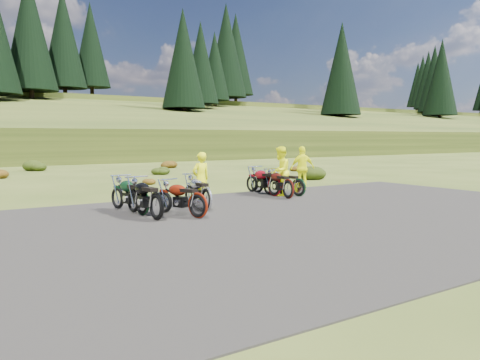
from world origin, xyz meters
TOP-DOWN VIEW (x-y plane):
  - ground at (0.00, 0.00)m, footprint 300.00×300.00m
  - gravel_pad at (0.00, -2.00)m, footprint 20.00×12.00m
  - hill_slope at (0.00, 50.00)m, footprint 300.00×45.97m
  - conifer_23 at (3.00, 62.00)m, footprint 7.48×7.48m
  - conifer_24 at (9.00, 68.00)m, footprint 7.04×7.04m
  - conifer_25 at (15.00, 74.00)m, footprint 6.60×6.60m
  - conifer_26 at (21.00, 49.00)m, footprint 6.16×6.16m
  - conifer_27 at (27.00, 55.00)m, footprint 5.72×5.72m
  - conifer_28 at (33.00, 61.00)m, footprint 5.28×5.28m
  - conifer_29 at (39.00, 67.00)m, footprint 7.92×7.92m
  - conifer_30 at (45.00, 73.00)m, footprint 7.48×7.48m
  - conifer_31 at (51.00, 48.00)m, footprint 7.04×7.04m
  - conifer_32 at (57.00, 54.00)m, footprint 6.60×6.60m
  - conifer_33 at (63.00, 60.00)m, footprint 6.16×6.16m
  - conifer_34 at (69.00, 66.00)m, footprint 5.72×5.72m
  - conifer_35 at (75.00, 72.00)m, footprint 5.28×5.28m
  - conifer_36 at (81.00, 78.00)m, footprint 7.92×7.92m
  - conifer_37 at (87.00, 53.00)m, footprint 7.48×7.48m
  - conifer_38 at (93.00, 59.00)m, footprint 7.04×7.04m
  - conifer_39 at (99.00, 65.00)m, footprint 6.60×6.60m
  - conifer_40 at (105.00, 71.00)m, footprint 6.16×6.16m
  - conifer_41 at (111.00, 77.00)m, footprint 5.72×5.72m
  - shrub_3 at (-3.30, 21.90)m, footprint 1.56×1.56m
  - shrub_4 at (-0.40, 9.20)m, footprint 0.77×0.77m
  - shrub_5 at (2.50, 14.50)m, footprint 1.03×1.03m
  - shrub_6 at (5.40, 19.80)m, footprint 1.30×1.30m
  - shrub_7 at (8.30, 7.10)m, footprint 1.56×1.56m
  - shrub_8 at (11.20, 12.40)m, footprint 0.77×0.77m
  - motorcycle_0 at (-3.91, -0.24)m, footprint 0.91×2.26m
  - motorcycle_1 at (-2.83, -0.59)m, footprint 1.32×2.16m
  - motorcycle_2 at (-3.94, 0.77)m, footprint 1.09×2.26m
  - motorcycle_3 at (-1.96, 0.49)m, footprint 0.87×2.15m
  - motorcycle_4 at (1.89, 1.31)m, footprint 0.84×2.10m
  - motorcycle_5 at (2.40, 2.19)m, footprint 1.28×1.95m
  - motorcycle_6 at (1.92, 2.18)m, footprint 0.81×2.17m
  - motorcycle_7 at (2.68, 1.64)m, footprint 1.03×2.03m
  - person_middle at (-1.58, 1.57)m, footprint 0.68×0.49m
  - person_right_a at (2.19, 2.16)m, footprint 1.17×1.12m
  - person_right_b at (4.32, 3.36)m, footprint 1.18×0.73m

SIDE VIEW (x-z plane):
  - ground at x=0.00m, z-range 0.00..0.00m
  - gravel_pad at x=0.00m, z-range -0.02..0.02m
  - hill_slope at x=0.00m, z-range -4.69..4.69m
  - motorcycle_0 at x=-3.91m, z-range -0.58..0.58m
  - motorcycle_1 at x=-2.83m, z-range -0.54..0.54m
  - motorcycle_2 at x=-3.94m, z-range -0.57..0.57m
  - motorcycle_3 at x=-1.96m, z-range -0.55..0.55m
  - motorcycle_4 at x=1.89m, z-range -0.54..0.54m
  - motorcycle_5 at x=2.40m, z-range -0.49..0.49m
  - motorcycle_6 at x=1.92m, z-range -0.56..0.56m
  - motorcycle_7 at x=2.68m, z-range -0.51..0.51m
  - shrub_4 at x=-0.40m, z-range 0.00..0.45m
  - shrub_8 at x=11.20m, z-range 0.00..0.45m
  - shrub_5 at x=2.50m, z-range 0.00..0.61m
  - shrub_6 at x=5.40m, z-range 0.00..0.77m
  - shrub_3 at x=-3.30m, z-range 0.00..0.92m
  - shrub_7 at x=8.30m, z-range 0.00..0.92m
  - person_middle at x=-1.58m, z-range 0.00..1.77m
  - person_right_b at x=4.32m, z-range 0.00..1.87m
  - person_right_a at x=2.19m, z-range 0.00..1.90m
  - conifer_26 at x=21.00m, z-range 5.37..21.37m
  - conifer_27 at x=27.00m, z-range 6.56..21.56m
  - conifer_31 at x=51.00m, z-range 5.18..23.18m
  - conifer_28 at x=33.00m, z-range 7.76..21.76m
  - conifer_32 at x=57.00m, z-range 6.37..23.37m
  - conifer_33 at x=63.00m, z-range 7.56..23.56m
  - conifer_37 at x=87.00m, z-range 6.17..25.17m
  - conifer_34 at x=69.00m, z-range 8.76..23.76m
  - conifer_38 at x=93.00m, z-range 7.37..25.37m
  - conifer_35 at x=75.00m, z-range 9.95..23.95m
  - conifer_39 at x=99.00m, z-range 8.56..25.56m
  - conifer_23 at x=3.00m, z-range 7.97..26.97m
  - conifer_41 at x=111.00m, z-range 10.15..25.15m
  - conifer_40 at x=105.00m, z-range 9.76..25.76m
  - conifer_24 at x=9.00m, z-range 9.16..27.16m
  - conifer_25 at x=15.00m, z-range 10.16..27.16m
  - conifer_29 at x=39.00m, z-range 8.97..28.97m
  - conifer_30 at x=45.00m, z-range 10.16..29.16m
  - conifer_36 at x=81.00m, z-range 10.16..30.16m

